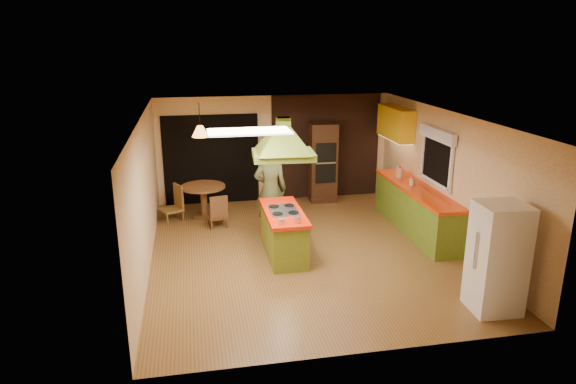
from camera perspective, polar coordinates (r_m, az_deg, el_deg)
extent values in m
plane|color=brown|center=(9.55, 1.76, -6.58)|extent=(6.50, 6.50, 0.00)
plane|color=beige|center=(12.22, -1.50, 4.85)|extent=(5.50, 0.00, 5.50)
plane|color=beige|center=(6.19, 8.45, -7.71)|extent=(5.50, 0.00, 5.50)
plane|color=beige|center=(8.95, -15.61, -0.32)|extent=(0.00, 6.50, 6.50)
plane|color=beige|center=(10.07, 17.30, 1.43)|extent=(0.00, 6.50, 6.50)
plane|color=silver|center=(8.85, 1.91, 8.42)|extent=(6.50, 6.50, 0.00)
cube|color=#381E14|center=(12.46, 4.22, 5.04)|extent=(2.64, 0.03, 2.50)
cube|color=black|center=(12.10, -8.51, 3.57)|extent=(2.20, 0.03, 2.10)
cube|color=olive|center=(10.68, 14.01, -2.02)|extent=(0.58, 3.00, 0.86)
cube|color=#E53807|center=(10.55, 14.19, 0.34)|extent=(0.62, 3.05, 0.06)
cube|color=yellow|center=(11.79, 11.86, 7.51)|extent=(0.34, 1.40, 0.70)
cube|color=black|center=(10.33, 16.27, 3.62)|extent=(0.03, 1.16, 0.96)
cube|color=white|center=(10.21, 16.24, 6.17)|extent=(0.10, 1.35, 0.22)
cube|color=white|center=(7.50, -4.34, 6.72)|extent=(1.20, 0.60, 0.03)
cube|color=olive|center=(9.27, -0.49, -4.72)|extent=(0.62, 1.59, 0.78)
cube|color=#F52308|center=(9.12, -0.50, -2.28)|extent=(0.67, 1.66, 0.06)
cube|color=silver|center=(9.11, -0.50, -2.06)|extent=(0.48, 0.70, 0.02)
cube|color=#5D701C|center=(8.84, -0.52, 4.12)|extent=(1.10, 0.82, 0.13)
pyramid|color=#5D701C|center=(8.74, -0.53, 7.37)|extent=(1.10, 0.82, 0.45)
cube|color=#5D701C|center=(8.72, -0.53, 7.85)|extent=(0.22, 0.22, 0.14)
imported|color=#4A522B|center=(10.20, -1.97, 0.29)|extent=(0.70, 0.51, 1.78)
cube|color=white|center=(7.88, 22.25, -6.82)|extent=(0.69, 0.66, 1.61)
cube|color=#442715|center=(12.23, 3.87, 3.33)|extent=(0.65, 0.61, 1.88)
cube|color=black|center=(11.88, 4.26, 4.40)|extent=(0.48, 0.05, 0.45)
cube|color=black|center=(11.99, 4.21, 2.07)|extent=(0.48, 0.05, 0.45)
cylinder|color=brown|center=(11.24, -9.42, 0.59)|extent=(0.95, 0.95, 0.05)
cylinder|color=brown|center=(11.33, -9.34, -1.02)|extent=(0.14, 0.14, 0.67)
cylinder|color=brown|center=(11.44, -9.26, -2.61)|extent=(0.53, 0.53, 0.05)
cone|color=#FF9E3F|center=(10.96, -9.72, 6.67)|extent=(0.45, 0.45, 0.23)
cylinder|color=beige|center=(11.21, 12.28, 2.17)|extent=(0.18, 0.18, 0.21)
cylinder|color=beige|center=(11.18, 12.35, 2.05)|extent=(0.13, 0.13, 0.19)
cylinder|color=beige|center=(10.64, 13.62, 1.11)|extent=(0.14, 0.14, 0.15)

